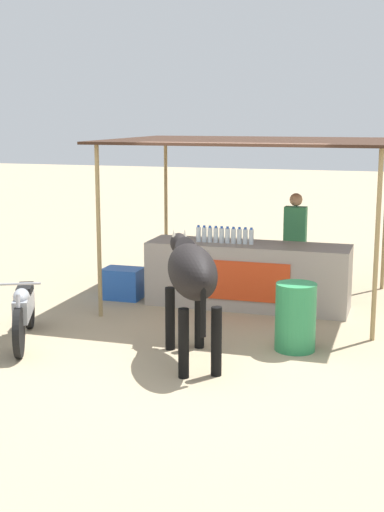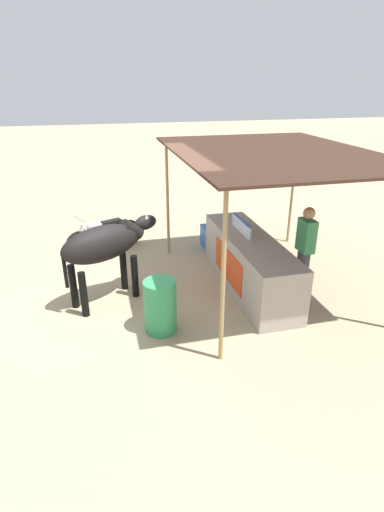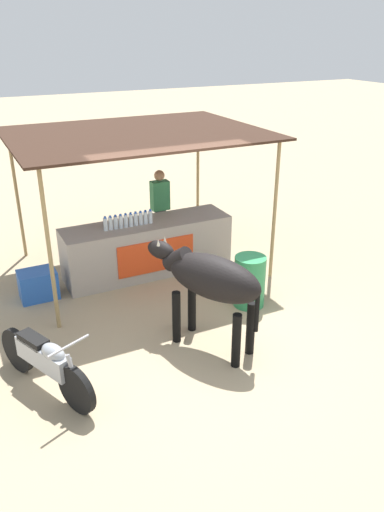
{
  "view_description": "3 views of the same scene",
  "coord_description": "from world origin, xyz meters",
  "px_view_note": "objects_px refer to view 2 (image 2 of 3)",
  "views": [
    {
      "loc": [
        2.24,
        -7.97,
        2.82
      ],
      "look_at": [
        -0.46,
        0.85,
        1.0
      ],
      "focal_mm": 50.0,
      "sensor_mm": 36.0,
      "label": 1
    },
    {
      "loc": [
        6.15,
        -0.4,
        3.56
      ],
      "look_at": [
        0.27,
        1.05,
        0.86
      ],
      "focal_mm": 28.0,
      "sensor_mm": 36.0,
      "label": 2
    },
    {
      "loc": [
        -2.92,
        -5.49,
        4.06
      ],
      "look_at": [
        0.18,
        0.76,
        0.87
      ],
      "focal_mm": 35.0,
      "sensor_mm": 36.0,
      "label": 3
    }
  ],
  "objects_px": {
    "motorcycle_parked": "(104,233)",
    "water_barrel": "(160,306)",
    "stall_counter": "(249,263)",
    "cow": "(105,246)",
    "cooler_box": "(213,237)",
    "vendor_behind_counter": "(304,253)"
  },
  "relations": [
    {
      "from": "stall_counter",
      "to": "water_barrel",
      "type": "bearing_deg",
      "value": -61.1
    },
    {
      "from": "stall_counter",
      "to": "vendor_behind_counter",
      "type": "height_order",
      "value": "vendor_behind_counter"
    },
    {
      "from": "motorcycle_parked",
      "to": "stall_counter",
      "type": "bearing_deg",
      "value": 47.19
    },
    {
      "from": "water_barrel",
      "to": "motorcycle_parked",
      "type": "xyz_separation_m",
      "value": [
        -3.32,
        -0.69,
        0.01
      ]
    },
    {
      "from": "cooler_box",
      "to": "cow",
      "type": "bearing_deg",
      "value": -52.54
    },
    {
      "from": "motorcycle_parked",
      "to": "vendor_behind_counter",
      "type": "bearing_deg",
      "value": 48.36
    },
    {
      "from": "cooler_box",
      "to": "cow",
      "type": "distance_m",
      "value": 3.17
    },
    {
      "from": "water_barrel",
      "to": "motorcycle_parked",
      "type": "height_order",
      "value": "motorcycle_parked"
    },
    {
      "from": "cooler_box",
      "to": "cow",
      "type": "height_order",
      "value": "cow"
    },
    {
      "from": "stall_counter",
      "to": "water_barrel",
      "type": "height_order",
      "value": "stall_counter"
    },
    {
      "from": "cooler_box",
      "to": "motorcycle_parked",
      "type": "xyz_separation_m",
      "value": [
        -0.35,
        -2.41,
        0.19
      ]
    },
    {
      "from": "stall_counter",
      "to": "vendor_behind_counter",
      "type": "distance_m",
      "value": 1.02
    },
    {
      "from": "stall_counter",
      "to": "cooler_box",
      "type": "height_order",
      "value": "stall_counter"
    },
    {
      "from": "motorcycle_parked",
      "to": "water_barrel",
      "type": "bearing_deg",
      "value": 11.69
    },
    {
      "from": "stall_counter",
      "to": "cow",
      "type": "height_order",
      "value": "cow"
    },
    {
      "from": "cooler_box",
      "to": "motorcycle_parked",
      "type": "bearing_deg",
      "value": -98.18
    },
    {
      "from": "water_barrel",
      "to": "motorcycle_parked",
      "type": "distance_m",
      "value": 3.39
    },
    {
      "from": "stall_counter",
      "to": "vendor_behind_counter",
      "type": "bearing_deg",
      "value": 52.57
    },
    {
      "from": "stall_counter",
      "to": "water_barrel",
      "type": "distance_m",
      "value": 2.08
    },
    {
      "from": "cooler_box",
      "to": "motorcycle_parked",
      "type": "distance_m",
      "value": 2.44
    },
    {
      "from": "stall_counter",
      "to": "cow",
      "type": "relative_size",
      "value": 1.68
    },
    {
      "from": "vendor_behind_counter",
      "to": "motorcycle_parked",
      "type": "relative_size",
      "value": 0.98
    }
  ]
}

